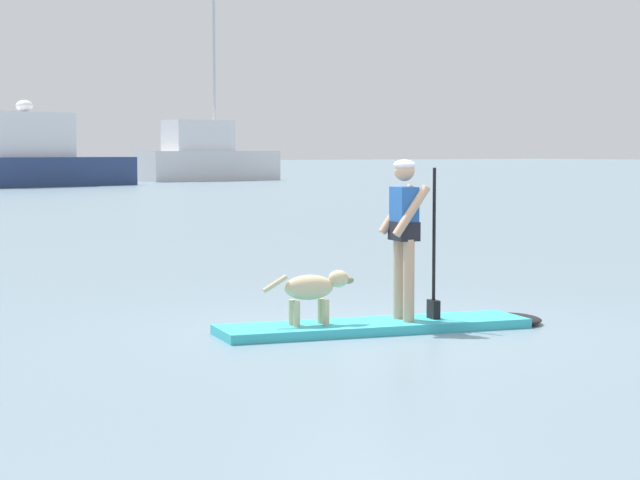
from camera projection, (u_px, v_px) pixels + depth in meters
name	position (u px, v px, depth m)	size (l,w,h in m)	color
ground_plane	(374.00, 331.00, 12.44)	(400.00, 400.00, 0.00)	slate
paddleboard	(394.00, 325.00, 12.51)	(3.69, 1.65, 0.10)	#33B2BF
person_paddler	(405.00, 227.00, 12.48)	(0.66, 0.56, 1.70)	tan
dog	(313.00, 289.00, 12.17)	(0.98, 0.36, 0.56)	#CCB78C
moored_boat_center	(35.00, 159.00, 62.89)	(10.97, 5.73, 4.58)	navy
moored_boat_starboard	(206.00, 158.00, 75.13)	(9.59, 3.54, 12.07)	silver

